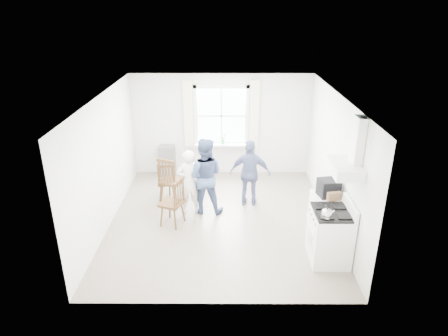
# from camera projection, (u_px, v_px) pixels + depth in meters

# --- Properties ---
(room_shell) EXTENTS (4.62, 5.12, 2.64)m
(room_shell) POSITION_uv_depth(u_px,v_px,m) (220.00, 162.00, 7.81)
(room_shell) COLOR gray
(room_shell) RESTS_ON ground
(window_assembly) EXTENTS (1.88, 0.24, 1.70)m
(window_assembly) POSITION_uv_depth(u_px,v_px,m) (221.00, 120.00, 10.01)
(window_assembly) COLOR white
(window_assembly) RESTS_ON room_shell
(range_hood) EXTENTS (0.45, 0.76, 0.94)m
(range_hood) POSITION_uv_depth(u_px,v_px,m) (349.00, 159.00, 6.33)
(range_hood) COLOR silver
(range_hood) RESTS_ON room_shell
(shelf_unit) EXTENTS (0.40, 0.30, 0.80)m
(shelf_unit) POSITION_uv_depth(u_px,v_px,m) (167.00, 160.00, 10.32)
(shelf_unit) COLOR slate
(shelf_unit) RESTS_ON ground
(gas_stove) EXTENTS (0.68, 0.76, 1.12)m
(gas_stove) POSITION_uv_depth(u_px,v_px,m) (330.00, 235.00, 6.88)
(gas_stove) COLOR white
(gas_stove) RESTS_ON ground
(kettle) EXTENTS (0.18, 0.18, 0.25)m
(kettle) POSITION_uv_depth(u_px,v_px,m) (327.00, 214.00, 6.45)
(kettle) COLOR silver
(kettle) RESTS_ON gas_stove
(low_cabinet) EXTENTS (0.50, 0.55, 0.90)m
(low_cabinet) POSITION_uv_depth(u_px,v_px,m) (324.00, 217.00, 7.54)
(low_cabinet) COLOR silver
(low_cabinet) RESTS_ON ground
(stereo_stack) EXTENTS (0.41, 0.38, 0.32)m
(stereo_stack) POSITION_uv_depth(u_px,v_px,m) (329.00, 188.00, 7.29)
(stereo_stack) COLOR black
(stereo_stack) RESTS_ON low_cabinet
(cardboard_box) EXTENTS (0.28, 0.23, 0.16)m
(cardboard_box) POSITION_uv_depth(u_px,v_px,m) (333.00, 195.00, 7.19)
(cardboard_box) COLOR #8B6543
(cardboard_box) RESTS_ON low_cabinet
(windsor_chair_a) EXTENTS (0.43, 0.42, 0.92)m
(windsor_chair_a) POSITION_uv_depth(u_px,v_px,m) (166.00, 178.00, 8.90)
(windsor_chair_a) COLOR #432A15
(windsor_chair_a) RESTS_ON ground
(windsor_chair_b) EXTENTS (0.60, 0.59, 1.08)m
(windsor_chair_b) POSITION_uv_depth(u_px,v_px,m) (169.00, 176.00, 8.77)
(windsor_chair_b) COLOR #432A15
(windsor_chair_b) RESTS_ON ground
(windsor_chair_c) EXTENTS (0.55, 0.56, 1.02)m
(windsor_chair_c) POSITION_uv_depth(u_px,v_px,m) (176.00, 197.00, 7.90)
(windsor_chair_c) COLOR #432A15
(windsor_chair_c) RESTS_ON ground
(person_left) EXTENTS (0.62, 0.62, 1.43)m
(person_left) POSITION_uv_depth(u_px,v_px,m) (189.00, 182.00, 8.33)
(person_left) COLOR white
(person_left) RESTS_ON ground
(person_mid) EXTENTS (0.87, 0.87, 1.65)m
(person_mid) POSITION_uv_depth(u_px,v_px,m) (204.00, 176.00, 8.36)
(person_mid) COLOR #43537D
(person_mid) RESTS_ON ground
(person_right) EXTENTS (0.98, 0.98, 1.50)m
(person_right) POSITION_uv_depth(u_px,v_px,m) (250.00, 173.00, 8.68)
(person_right) COLOR navy
(person_right) RESTS_ON ground
(potted_plant) EXTENTS (0.22, 0.22, 0.31)m
(potted_plant) POSITION_uv_depth(u_px,v_px,m) (223.00, 138.00, 10.10)
(potted_plant) COLOR #377D3A
(potted_plant) RESTS_ON window_assembly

